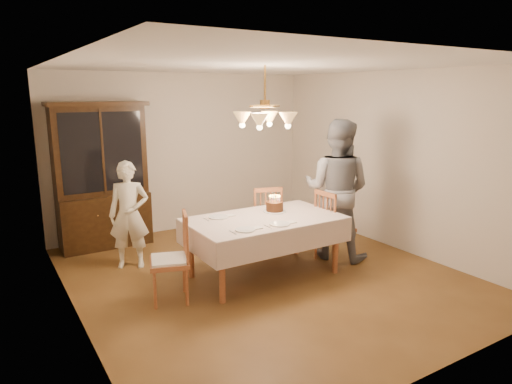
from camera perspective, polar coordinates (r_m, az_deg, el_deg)
ground at (r=5.94m, az=1.03°, el=-10.30°), size 5.00×5.00×0.00m
room_shell at (r=5.53m, az=1.09°, el=5.01°), size 5.00×5.00×5.00m
dining_table at (r=5.71m, az=1.06°, el=-3.96°), size 1.90×1.10×0.76m
china_hutch at (r=7.14m, az=-18.73°, el=1.64°), size 1.38×0.54×2.16m
chair_far_side at (r=6.59m, az=1.12°, el=-3.89°), size 0.55×0.54×1.00m
chair_left_end at (r=5.19m, az=-10.69°, el=-8.57°), size 0.54×0.55×1.00m
chair_right_end at (r=6.36m, az=9.69°, el=-4.68°), size 0.44×0.46×1.00m
elderly_woman at (r=6.22m, az=-15.58°, el=-2.78°), size 0.62×0.53×1.43m
adult_in_grey at (r=6.41m, az=10.04°, el=0.29°), size 1.13×1.19×1.94m
birthday_cake at (r=5.96m, az=2.34°, el=-1.88°), size 0.30×0.30×0.22m
place_setting_near_left at (r=5.19m, az=-1.22°, el=-4.72°), size 0.38×0.23×0.02m
place_setting_near_right at (r=5.41m, az=3.09°, el=-4.00°), size 0.39×0.24×0.02m
place_setting_far_left at (r=5.72m, az=-4.60°, el=-3.12°), size 0.39×0.25×0.02m
chandelier at (r=5.49m, az=1.11°, el=9.10°), size 0.62×0.62×0.73m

